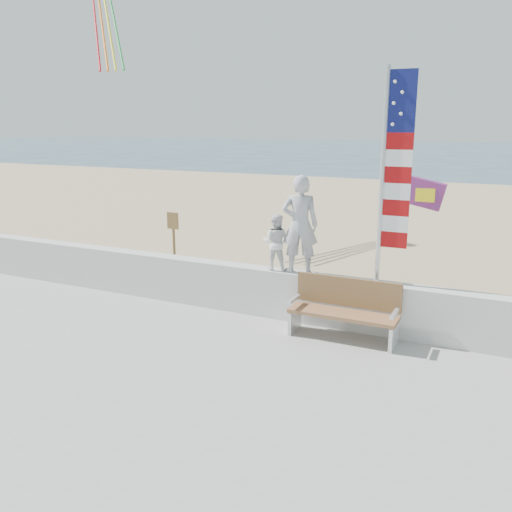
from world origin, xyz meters
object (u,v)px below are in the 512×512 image
object	(u,v)px
flag	(391,168)
child	(276,242)
bench	(345,309)
adult	(300,225)

from	to	relation	value
flag	child	bearing A→B (deg)	179.99
child	bench	distance (m)	1.78
adult	flag	distance (m)	1.85
child	bench	bearing A→B (deg)	157.33
bench	flag	size ratio (longest dim) A/B	0.51
child	bench	size ratio (longest dim) A/B	0.57
adult	bench	size ratio (longest dim) A/B	0.97
adult	flag	world-z (taller)	flag
child	flag	size ratio (longest dim) A/B	0.29
child	bench	xyz separation A→B (m)	(1.46, -0.45, -0.91)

